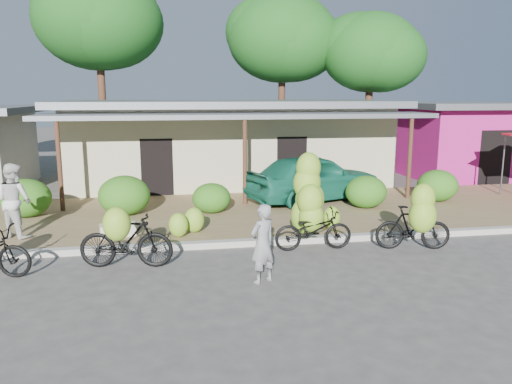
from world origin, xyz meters
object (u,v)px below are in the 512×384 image
Objects in this scene: bike_right at (416,222)px; sack_far at (120,228)px; vendor at (263,243)px; bike_center at (310,210)px; bystander at (14,200)px; tree_near_right at (366,51)px; sack_near at (118,230)px; tree_far_center at (94,17)px; tree_center_right at (278,36)px; bike_left at (125,239)px; teal_van at (314,178)px.

sack_far is (-6.84, 2.31, -0.45)m from bike_right.
bike_center is at bearing -156.95° from vendor.
tree_near_right is at bearing -105.00° from bystander.
bystander reaches higher than sack_near.
bike_center is 4.81m from sack_near.
tree_near_right is at bearing -25.72° from bike_center.
tree_far_center is 14.18m from bystander.
bystander is at bearing -125.41° from tree_center_right.
tree_center_right is 3.87× the size of bike_center.
tree_center_right is 17.20m from bystander.
tree_center_right is 4.31× the size of bike_left.
bystander is (-5.51, 3.72, 0.26)m from vendor.
vendor is at bearing -72.93° from tree_far_center.
sack_near is 0.46× the size of bystander.
vendor is at bearing -47.90° from sack_near.
tree_center_right reaches higher than bystander.
tree_near_right is at bearing -28.87° from bike_left.
tree_near_right reaches higher than bike_right.
vendor is (3.06, -3.38, 0.51)m from sack_near.
vendor is (5.07, -16.50, -6.38)m from tree_far_center.
tree_far_center reaches higher than vendor.
teal_van is at bearing -95.52° from tree_center_right.
bike_right is (8.89, -15.22, -6.45)m from tree_far_center.
tree_near_right is at bearing -26.57° from tree_center_right.
tree_far_center is at bearing -56.99° from bystander.
bike_left is at bearing 102.40° from bike_center.
bike_left is at bearing -80.12° from sack_near.
bike_center is (4.22, 0.88, 0.23)m from bike_left.
bike_right is at bearing 167.67° from vendor.
teal_van is (5.61, 5.36, 0.25)m from bike_left.
bike_left is 0.44× the size of teal_van.
bike_left is at bearing 173.69° from bystander.
tree_center_right is at bearing -90.42° from bystander.
tree_near_right is 4.85× the size of vendor.
bike_right is at bearing -80.84° from bike_left.
bike_left is 2.95m from vendor.
teal_van is (8.44, 2.87, -0.14)m from bystander.
tree_far_center is at bearing 98.72° from sack_near.
tree_far_center is 4.67× the size of bike_left.
bystander is at bearing 89.00° from teal_van.
vendor is (-3.93, -17.00, -5.75)m from tree_center_right.
sack_near is at bearing 98.41° from teal_van.
tree_far_center is 13.17m from tree_near_right.
bystander reaches higher than bike_right.
tree_center_right reaches higher than vendor.
tree_center_right is 1.89× the size of teal_van.
bike_left is at bearing -81.12° from tree_far_center.
sack_near is 0.55× the size of vendor.
tree_far_center reaches higher than bike_left.
bike_right is (6.50, 0.05, 0.06)m from bike_left.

